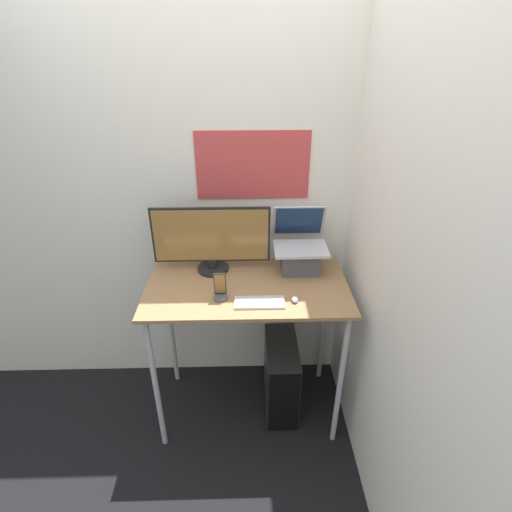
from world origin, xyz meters
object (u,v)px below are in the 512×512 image
at_px(monitor, 211,240).
at_px(keyboard, 259,302).
at_px(mouse, 294,299).
at_px(cell_phone, 219,291).
at_px(computer_tower, 280,376).
at_px(laptop, 299,253).

bearing_deg(monitor, keyboard, -53.15).
bearing_deg(monitor, mouse, -36.93).
distance_m(mouse, cell_phone, 0.38).
bearing_deg(keyboard, monitor, 126.85).
xyz_separation_m(monitor, computer_tower, (0.41, -0.15, -0.90)).
xyz_separation_m(keyboard, mouse, (0.18, 0.02, 0.00)).
distance_m(monitor, mouse, 0.58).
xyz_separation_m(monitor, cell_phone, (0.06, -0.29, -0.14)).
distance_m(cell_phone, computer_tower, 0.84).
height_order(keyboard, computer_tower, keyboard).
relative_size(monitor, mouse, 12.19).
distance_m(monitor, keyboard, 0.47).
xyz_separation_m(monitor, keyboard, (0.26, -0.35, -0.18)).
bearing_deg(laptop, cell_phone, -147.53).
bearing_deg(cell_phone, laptop, 32.47).
relative_size(laptop, mouse, 6.60).
height_order(laptop, mouse, laptop).
height_order(keyboard, cell_phone, cell_phone).
distance_m(monitor, computer_tower, 1.00).
height_order(monitor, mouse, monitor).
distance_m(keyboard, computer_tower, 0.75).
bearing_deg(laptop, monitor, 178.83).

